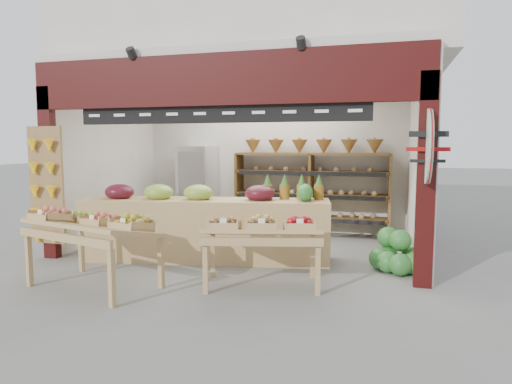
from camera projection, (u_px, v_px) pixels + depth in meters
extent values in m
plane|color=slate|center=(239.00, 253.00, 7.47)|extent=(60.00, 60.00, 0.00)
cube|color=beige|center=(272.00, 158.00, 9.50)|extent=(5.76, 0.18, 3.00)
cube|color=beige|center=(108.00, 159.00, 8.63)|extent=(0.18, 3.38, 3.00)
cube|color=beige|center=(420.00, 162.00, 7.13)|extent=(0.18, 3.38, 3.00)
cube|color=beige|center=(249.00, 68.00, 7.72)|extent=(5.76, 3.38, 0.12)
cube|color=beige|center=(266.00, 16.00, 8.65)|extent=(6.36, 4.60, 2.40)
cube|color=black|center=(215.00, 80.00, 6.18)|extent=(5.70, 0.14, 0.70)
cube|color=black|center=(49.00, 174.00, 7.06)|extent=(0.22, 0.14, 2.65)
cube|color=black|center=(426.00, 181.00, 5.58)|extent=(0.22, 0.14, 2.65)
cube|color=black|center=(216.00, 113.00, 6.26)|extent=(4.20, 0.05, 0.26)
cylinder|color=white|center=(224.00, 95.00, 6.27)|extent=(0.34, 0.05, 0.34)
cube|color=olive|center=(47.00, 185.00, 6.99)|extent=(0.60, 0.04, 1.80)
cylinder|color=#B1DFC5|center=(428.00, 147.00, 5.45)|extent=(0.04, 0.90, 0.90)
cylinder|color=maroon|center=(428.00, 147.00, 5.43)|extent=(0.01, 0.92, 0.92)
cube|color=brown|center=(239.00, 192.00, 9.39)|extent=(0.05, 0.50, 1.59)
cube|color=brown|center=(311.00, 194.00, 8.99)|extent=(0.05, 0.50, 1.59)
cube|color=brown|center=(390.00, 197.00, 8.59)|extent=(0.05, 0.50, 1.59)
cube|color=brown|center=(311.00, 217.00, 9.03)|extent=(2.98, 0.50, 0.04)
cube|color=brown|center=(311.00, 194.00, 8.99)|extent=(2.98, 0.50, 0.04)
cube|color=brown|center=(311.00, 172.00, 8.94)|extent=(2.98, 0.50, 0.04)
cube|color=brown|center=(311.00, 154.00, 8.90)|extent=(2.98, 0.50, 0.04)
cone|color=olive|center=(253.00, 147.00, 9.21)|extent=(0.32, 0.32, 0.28)
cone|color=olive|center=(276.00, 147.00, 9.08)|extent=(0.32, 0.32, 0.28)
cone|color=olive|center=(300.00, 147.00, 8.95)|extent=(0.32, 0.32, 0.28)
cone|color=olive|center=(324.00, 147.00, 8.83)|extent=(0.32, 0.32, 0.28)
cone|color=olive|center=(349.00, 147.00, 8.70)|extent=(0.32, 0.32, 0.28)
cone|color=olive|center=(375.00, 147.00, 8.57)|extent=(0.32, 0.32, 0.28)
cube|color=silver|center=(198.00, 188.00, 9.56)|extent=(0.72, 0.72, 1.74)
cube|color=beige|center=(143.00, 227.00, 8.76)|extent=(0.48, 0.40, 0.37)
cube|color=beige|center=(145.00, 210.00, 8.71)|extent=(0.44, 0.37, 0.31)
cube|color=#154F25|center=(169.00, 231.00, 8.60)|extent=(0.46, 0.37, 0.31)
cube|color=beige|center=(175.00, 227.00, 9.00)|extent=(0.42, 0.35, 0.29)
cube|color=tan|center=(206.00, 230.00, 7.01)|extent=(3.83, 1.37, 0.94)
ellipsoid|color=#59141E|center=(119.00, 192.00, 7.08)|extent=(0.46, 0.42, 0.25)
ellipsoid|color=#8CB23F|center=(159.00, 192.00, 7.02)|extent=(0.46, 0.42, 0.25)
ellipsoid|color=#8CB23F|center=(199.00, 193.00, 6.96)|extent=(0.46, 0.42, 0.25)
ellipsoid|color=#59141E|center=(260.00, 193.00, 6.87)|extent=(0.46, 0.42, 0.25)
cylinder|color=olive|center=(267.00, 192.00, 7.01)|extent=(0.15, 0.15, 0.22)
cylinder|color=olive|center=(284.00, 192.00, 6.98)|extent=(0.15, 0.15, 0.22)
cylinder|color=olive|center=(302.00, 192.00, 6.96)|extent=(0.15, 0.15, 0.22)
cylinder|color=olive|center=(319.00, 192.00, 6.93)|extent=(0.15, 0.15, 0.22)
cube|color=tan|center=(93.00, 228.00, 5.62)|extent=(1.78, 1.28, 0.24)
cube|color=tan|center=(29.00, 261.00, 5.71)|extent=(0.07, 0.07, 0.65)
cube|color=tan|center=(112.00, 278.00, 4.95)|extent=(0.07, 0.07, 0.65)
cube|color=tan|center=(81.00, 249.00, 6.37)|extent=(0.07, 0.07, 0.65)
cube|color=tan|center=(161.00, 263.00, 5.62)|extent=(0.07, 0.07, 0.65)
cube|color=tan|center=(262.00, 232.00, 5.70)|extent=(1.60, 1.13, 0.22)
cube|color=tan|center=(205.00, 270.00, 5.42)|extent=(0.07, 0.07, 0.58)
cube|color=tan|center=(318.00, 271.00, 5.37)|extent=(0.07, 0.07, 0.58)
cube|color=tan|center=(213.00, 256.00, 6.11)|extent=(0.07, 0.07, 0.58)
cube|color=tan|center=(312.00, 257.00, 6.06)|extent=(0.07, 0.07, 0.58)
sphere|color=#1A501D|center=(388.00, 262.00, 6.32)|extent=(0.31, 0.31, 0.31)
sphere|color=#1A501D|center=(413.00, 264.00, 6.23)|extent=(0.31, 0.31, 0.31)
sphere|color=#1A501D|center=(387.00, 256.00, 6.64)|extent=(0.31, 0.31, 0.31)
sphere|color=#1A501D|center=(411.00, 258.00, 6.55)|extent=(0.31, 0.31, 0.31)
sphere|color=#1A501D|center=(400.00, 240.00, 6.41)|extent=(0.31, 0.31, 0.31)
sphere|color=#1A501D|center=(400.00, 265.00, 6.17)|extent=(0.31, 0.31, 0.31)
sphere|color=#1A501D|center=(380.00, 258.00, 6.51)|extent=(0.31, 0.31, 0.31)
sphere|color=#1A501D|center=(388.00, 237.00, 6.63)|extent=(0.31, 0.31, 0.31)
sphere|color=#1A501D|center=(416.00, 260.00, 6.41)|extent=(0.31, 0.31, 0.31)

